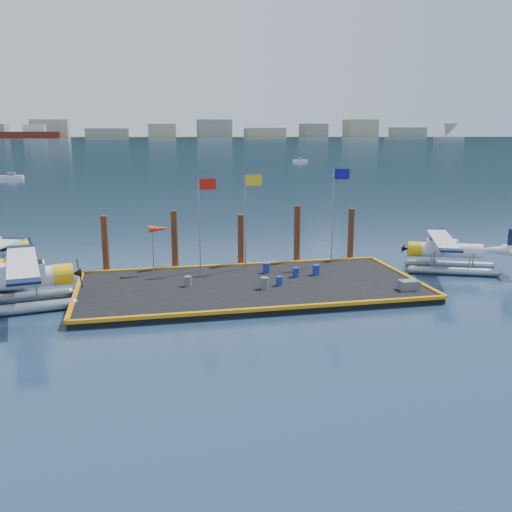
{
  "coord_description": "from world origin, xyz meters",
  "views": [
    {
      "loc": [
        -6.66,
        -32.26,
        9.33
      ],
      "look_at": [
        0.82,
        2.0,
        1.64
      ],
      "focal_mm": 40.0,
      "sensor_mm": 36.0,
      "label": 1
    }
  ],
  "objects": [
    {
      "name": "flagpole_yellow",
      "position": [
        0.7,
        3.8,
        4.51
      ],
      "size": [
        1.14,
        0.08,
        6.2
      ],
      "color": "gray",
      "rests_on": "dock"
    },
    {
      "name": "piling_2",
      "position": [
        0.5,
        5.4,
        1.9
      ],
      "size": [
        0.44,
        0.44,
        3.8
      ],
      "primitive_type": "cylinder",
      "color": "#482414",
      "rests_on": "ground"
    },
    {
      "name": "seaplane_d",
      "position": [
        14.0,
        1.79,
        1.32
      ],
      "size": [
        7.91,
        8.34,
        3.03
      ],
      "rotation": [
        0.0,
        0.0,
        1.18
      ],
      "color": "gray",
      "rests_on": "ground"
    },
    {
      "name": "crate",
      "position": [
        8.69,
        -3.2,
        0.67
      ],
      "size": [
        1.09,
        0.73,
        0.55
      ],
      "primitive_type": "cube",
      "color": "#5C5B61",
      "rests_on": "dock"
    },
    {
      "name": "windsock",
      "position": [
        -5.03,
        3.8,
        3.23
      ],
      "size": [
        1.4,
        0.44,
        3.12
      ],
      "color": "gray",
      "rests_on": "dock"
    },
    {
      "name": "flagpole_blue",
      "position": [
        6.7,
        3.8,
        4.69
      ],
      "size": [
        1.14,
        0.08,
        6.5
      ],
      "color": "gray",
      "rests_on": "dock"
    },
    {
      "name": "drum_5",
      "position": [
        1.59,
        2.44,
        0.72
      ],
      "size": [
        0.46,
        0.46,
        0.65
      ],
      "primitive_type": "cylinder",
      "color": "navy",
      "rests_on": "dock"
    },
    {
      "name": "drum_4",
      "position": [
        4.57,
        1.27,
        0.72
      ],
      "size": [
        0.45,
        0.45,
        0.64
      ],
      "primitive_type": "cylinder",
      "color": "navy",
      "rests_on": "dock"
    },
    {
      "name": "drum_1",
      "position": [
        1.64,
        -0.7,
        0.67
      ],
      "size": [
        0.39,
        0.39,
        0.55
      ],
      "primitive_type": "cylinder",
      "color": "navy",
      "rests_on": "dock"
    },
    {
      "name": "ground",
      "position": [
        0.0,
        0.0,
        0.0
      ],
      "size": [
        4000.0,
        4000.0,
        0.0
      ],
      "primitive_type": "plane",
      "color": "navy",
      "rests_on": "ground"
    },
    {
      "name": "drum_2",
      "position": [
        3.17,
        1.05,
        0.7
      ],
      "size": [
        0.42,
        0.42,
        0.59
      ],
      "primitive_type": "cylinder",
      "color": "navy",
      "rests_on": "dock"
    },
    {
      "name": "drum_3",
      "position": [
        0.61,
        -1.23,
        0.74
      ],
      "size": [
        0.48,
        0.48,
        0.68
      ],
      "primitive_type": "cylinder",
      "color": "#5C5B61",
      "rests_on": "dock"
    },
    {
      "name": "flagpole_red",
      "position": [
        -2.29,
        3.8,
        4.4
      ],
      "size": [
        1.14,
        0.08,
        6.0
      ],
      "color": "gray",
      "rests_on": "dock"
    },
    {
      "name": "seaplane_a",
      "position": [
        -12.91,
        -0.9,
        1.49
      ],
      "size": [
        8.88,
        9.7,
        3.43
      ],
      "rotation": [
        0.0,
        0.0,
        -1.39
      ],
      "color": "gray",
      "rests_on": "ground"
    },
    {
      "name": "piling_4",
      "position": [
        8.5,
        5.4,
        2.0
      ],
      "size": [
        0.44,
        0.44,
        4.0
      ],
      "primitive_type": "cylinder",
      "color": "#482414",
      "rests_on": "ground"
    },
    {
      "name": "piling_1",
      "position": [
        -4.0,
        5.4,
        2.1
      ],
      "size": [
        0.44,
        0.44,
        4.2
      ],
      "primitive_type": "cylinder",
      "color": "#482414",
      "rests_on": "ground"
    },
    {
      "name": "far_backdrop",
      "position": [
        239.91,
        1737.52,
        9.45
      ],
      "size": [
        3050.0,
        2050.0,
        810.0
      ],
      "color": "black",
      "rests_on": "ground"
    },
    {
      "name": "piling_3",
      "position": [
        4.5,
        5.4,
        2.15
      ],
      "size": [
        0.44,
        0.44,
        4.3
      ],
      "primitive_type": "cylinder",
      "color": "#482414",
      "rests_on": "ground"
    },
    {
      "name": "dock",
      "position": [
        0.0,
        0.0,
        0.2
      ],
      "size": [
        20.0,
        10.0,
        0.4
      ],
      "primitive_type": "cube",
      "color": "black",
      "rests_on": "ground"
    },
    {
      "name": "drum_0",
      "position": [
        -3.66,
        0.3,
        0.69
      ],
      "size": [
        0.42,
        0.42,
        0.59
      ],
      "primitive_type": "cylinder",
      "color": "#5C5B61",
      "rests_on": "dock"
    },
    {
      "name": "dock_bumpers",
      "position": [
        0.0,
        0.0,
        0.49
      ],
      "size": [
        20.25,
        10.25,
        0.18
      ],
      "primitive_type": null,
      "color": "#CA7E0B",
      "rests_on": "dock"
    },
    {
      "name": "piling_0",
      "position": [
        -8.5,
        5.4,
        2.0
      ],
      "size": [
        0.44,
        0.44,
        4.0
      ],
      "primitive_type": "cylinder",
      "color": "#482414",
      "rests_on": "ground"
    }
  ]
}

